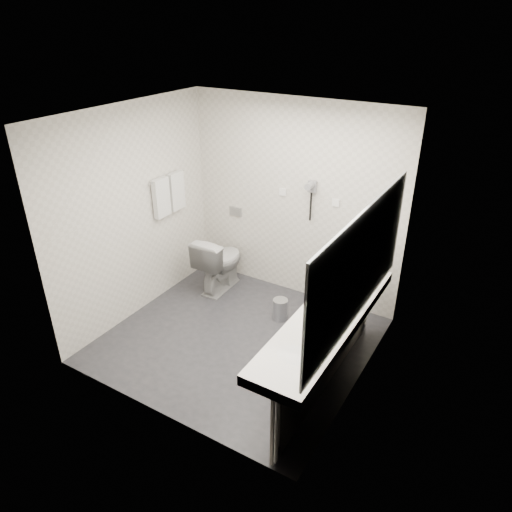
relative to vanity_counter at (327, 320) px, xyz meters
The scene contains 32 objects.
floor 1.39m from the vanity_counter, 169.92° to the left, with size 2.80×2.80×0.00m, color #2A2A2F.
ceiling 2.05m from the vanity_counter, 169.92° to the left, with size 2.80×2.80×0.00m, color silver.
wall_back 1.93m from the vanity_counter, 126.87° to the left, with size 2.80×2.80×0.00m, color silver.
wall_front 1.64m from the vanity_counter, 135.64° to the right, with size 2.80×2.80×0.00m, color silver.
wall_left 2.57m from the vanity_counter, behind, with size 2.60×2.60×0.00m, color silver.
wall_right 0.56m from the vanity_counter, 36.03° to the left, with size 2.60×2.60×0.00m, color silver.
vanity_counter is the anchor object (origin of this frame).
vanity_panel 0.43m from the vanity_counter, ahead, with size 0.03×2.15×0.75m, color gray.
vanity_post_near 1.12m from the vanity_counter, 86.97° to the right, with size 0.06×0.06×0.75m, color silver.
vanity_post_far 1.12m from the vanity_counter, 86.97° to the left, with size 0.06×0.06×0.75m, color silver.
mirror 0.70m from the vanity_counter, ahead, with size 0.02×2.20×1.05m, color #B2BCC6.
basin_near 0.65m from the vanity_counter, 90.00° to the right, with size 0.40×0.31×0.05m, color white.
basin_far 0.65m from the vanity_counter, 90.00° to the left, with size 0.40×0.31×0.05m, color white.
faucet_near 0.69m from the vanity_counter, 73.30° to the right, with size 0.04×0.04×0.15m, color silver.
faucet_far 0.69m from the vanity_counter, 73.30° to the left, with size 0.04×0.04×0.15m, color silver.
soap_bottle_a 0.14m from the vanity_counter, ahead, with size 0.05×0.05×0.10m, color silver.
soap_bottle_b 0.14m from the vanity_counter, 107.41° to the left, with size 0.08×0.08×0.10m, color silver.
soap_bottle_c 0.19m from the vanity_counter, ahead, with size 0.05×0.05×0.14m, color silver.
glass_left 0.35m from the vanity_counter, 65.20° to the left, with size 0.07×0.07×0.12m, color silver.
glass_right 0.36m from the vanity_counter, 54.63° to the left, with size 0.06×0.06×0.10m, color silver.
toilet 2.26m from the vanity_counter, 151.81° to the left, with size 0.43×0.76×0.77m, color white.
flush_plate 2.48m from the vanity_counter, 143.06° to the left, with size 0.18×0.02×0.12m, color #B2B5BA.
pedal_bin 1.40m from the vanity_counter, 138.26° to the left, with size 0.18×0.18×0.25m, color #B2B5BA.
bin_lid 1.34m from the vanity_counter, 138.26° to the left, with size 0.18×0.18×0.01m, color #B2B5BA.
towel_rail 2.69m from the vanity_counter, 163.14° to the left, with size 0.02×0.02×0.62m, color silver.
towel_near 2.59m from the vanity_counter, 166.10° to the left, with size 0.07×0.24×0.48m, color silver.
towel_far 2.67m from the vanity_counter, 160.15° to the left, with size 0.07×0.24×0.48m, color silver.
dryer_cradle 1.85m from the vanity_counter, 120.76° to the left, with size 0.10×0.04×0.14m, color gray.
dryer_barrel 1.81m from the vanity_counter, 122.01° to the left, with size 0.08×0.08×0.14m, color gray.
dryer_cord 1.76m from the vanity_counter, 121.02° to the left, with size 0.02×0.02×0.35m, color black.
switch_plate_a 2.04m from the vanity_counter, 130.59° to the left, with size 0.09×0.02×0.09m, color white.
switch_plate_b 1.69m from the vanity_counter, 111.13° to the left, with size 0.09×0.02×0.09m, color white.
Camera 1 is at (2.41, -3.62, 3.34)m, focal length 33.19 mm.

